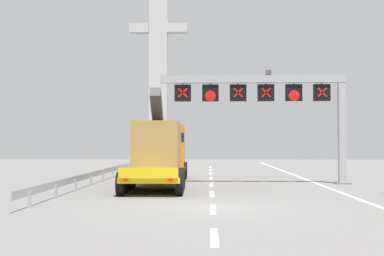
% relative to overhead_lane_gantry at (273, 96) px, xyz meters
% --- Properties ---
extents(ground, '(112.00, 112.00, 0.00)m').
position_rel_overhead_lane_gantry_xyz_m(ground, '(-3.62, -11.22, -5.26)').
color(ground, slate).
extents(lane_markings, '(0.20, 40.33, 0.01)m').
position_rel_overhead_lane_gantry_xyz_m(lane_markings, '(-3.69, 1.65, -5.26)').
color(lane_markings, silver).
rests_on(lane_markings, ground).
extents(edge_line_right, '(0.20, 63.00, 0.01)m').
position_rel_overhead_lane_gantry_xyz_m(edge_line_right, '(2.58, 0.78, -5.26)').
color(edge_line_right, silver).
rests_on(edge_line_right, ground).
extents(overhead_lane_gantry, '(11.30, 0.90, 6.80)m').
position_rel_overhead_lane_gantry_xyz_m(overhead_lane_gantry, '(0.00, 0.00, 0.00)').
color(overhead_lane_gantry, '#9EA0A5').
rests_on(overhead_lane_gantry, ground).
extents(heavy_haul_truck_yellow, '(3.29, 14.11, 5.30)m').
position_rel_overhead_lane_gantry_xyz_m(heavy_haul_truck_yellow, '(-6.71, 0.18, -3.27)').
color(heavy_haul_truck_yellow, yellow).
rests_on(heavy_haul_truck_yellow, ground).
extents(guardrail_left, '(0.13, 32.29, 0.76)m').
position_rel_overhead_lane_gantry_xyz_m(guardrail_left, '(-10.57, 2.93, -4.70)').
color(guardrail_left, '#999EA3').
rests_on(guardrail_left, ground).
extents(bridge_pylon_distant, '(9.00, 2.00, 32.96)m').
position_rel_overhead_lane_gantry_xyz_m(bridge_pylon_distant, '(-11.75, 48.02, 11.61)').
color(bridge_pylon_distant, '#B7B7B2').
rests_on(bridge_pylon_distant, ground).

